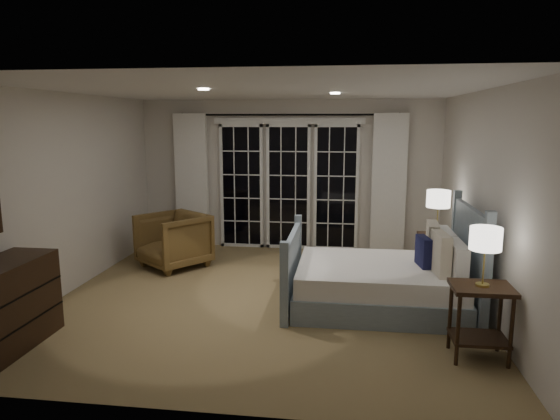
# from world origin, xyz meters

# --- Properties ---
(floor) EXTENTS (5.00, 5.00, 0.00)m
(floor) POSITION_xyz_m (0.00, 0.00, 0.00)
(floor) COLOR olive
(floor) RESTS_ON ground
(ceiling) EXTENTS (5.00, 5.00, 0.00)m
(ceiling) POSITION_xyz_m (0.00, 0.00, 2.50)
(ceiling) COLOR silver
(ceiling) RESTS_ON wall_back
(wall_left) EXTENTS (0.02, 5.00, 2.50)m
(wall_left) POSITION_xyz_m (-2.50, 0.00, 1.25)
(wall_left) COLOR silver
(wall_left) RESTS_ON floor
(wall_right) EXTENTS (0.02, 5.00, 2.50)m
(wall_right) POSITION_xyz_m (2.50, 0.00, 1.25)
(wall_right) COLOR silver
(wall_right) RESTS_ON floor
(wall_back) EXTENTS (5.00, 0.02, 2.50)m
(wall_back) POSITION_xyz_m (0.00, 2.50, 1.25)
(wall_back) COLOR silver
(wall_back) RESTS_ON floor
(wall_front) EXTENTS (5.00, 0.02, 2.50)m
(wall_front) POSITION_xyz_m (0.00, -2.50, 1.25)
(wall_front) COLOR silver
(wall_front) RESTS_ON floor
(french_doors) EXTENTS (2.50, 0.04, 2.20)m
(french_doors) POSITION_xyz_m (0.00, 2.46, 1.09)
(french_doors) COLOR black
(french_doors) RESTS_ON wall_back
(curtain_rod) EXTENTS (3.50, 0.03, 0.03)m
(curtain_rod) POSITION_xyz_m (0.00, 2.40, 2.25)
(curtain_rod) COLOR black
(curtain_rod) RESTS_ON wall_back
(curtain_left) EXTENTS (0.55, 0.10, 2.25)m
(curtain_left) POSITION_xyz_m (-1.65, 2.38, 1.15)
(curtain_left) COLOR white
(curtain_left) RESTS_ON curtain_rod
(curtain_right) EXTENTS (0.55, 0.10, 2.25)m
(curtain_right) POSITION_xyz_m (1.65, 2.38, 1.15)
(curtain_right) COLOR white
(curtain_right) RESTS_ON curtain_rod
(downlight_a) EXTENTS (0.12, 0.12, 0.01)m
(downlight_a) POSITION_xyz_m (0.80, 0.60, 2.49)
(downlight_a) COLOR white
(downlight_a) RESTS_ON ceiling
(downlight_b) EXTENTS (0.12, 0.12, 0.01)m
(downlight_b) POSITION_xyz_m (-0.60, -0.40, 2.49)
(downlight_b) COLOR white
(downlight_b) RESTS_ON ceiling
(bed) EXTENTS (2.07, 1.48, 1.20)m
(bed) POSITION_xyz_m (1.42, -0.10, 0.31)
(bed) COLOR #83949F
(bed) RESTS_ON floor
(nightstand_left) EXTENTS (0.53, 0.43, 0.69)m
(nightstand_left) POSITION_xyz_m (2.19, -1.32, 0.46)
(nightstand_left) COLOR #322110
(nightstand_left) RESTS_ON floor
(nightstand_right) EXTENTS (0.48, 0.38, 0.62)m
(nightstand_right) POSITION_xyz_m (2.21, 1.08, 0.41)
(nightstand_right) COLOR #322110
(nightstand_right) RESTS_ON floor
(lamp_left) EXTENTS (0.28, 0.28, 0.54)m
(lamp_left) POSITION_xyz_m (2.19, -1.32, 1.12)
(lamp_left) COLOR gold
(lamp_left) RESTS_ON nightstand_left
(lamp_right) EXTENTS (0.32, 0.32, 0.61)m
(lamp_right) POSITION_xyz_m (2.21, 1.08, 1.11)
(lamp_right) COLOR gold
(lamp_right) RESTS_ON nightstand_right
(armchair) EXTENTS (1.23, 1.23, 0.81)m
(armchair) POSITION_xyz_m (-1.56, 1.13, 0.40)
(armchair) COLOR brown
(armchair) RESTS_ON floor
(dresser) EXTENTS (0.51, 1.20, 0.85)m
(dresser) POSITION_xyz_m (-2.23, -1.74, 0.42)
(dresser) COLOR #322110
(dresser) RESTS_ON floor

